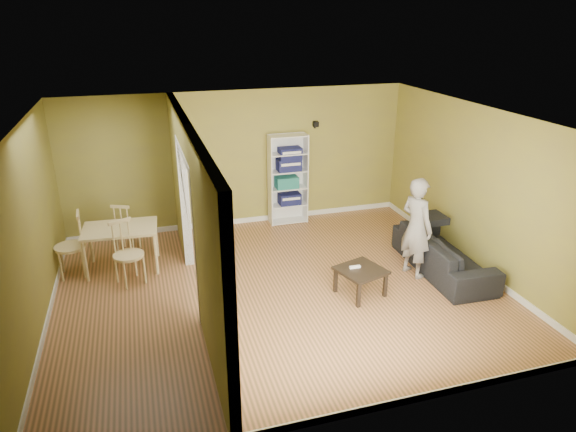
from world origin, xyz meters
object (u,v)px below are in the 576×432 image
object	(u,v)px
coffee_table	(361,273)
chair_near	(128,253)
dining_table	(120,232)
person	(417,219)
chair_far	(127,227)
chair_left	(70,245)
sofa	(444,248)
bookshelf	(287,179)

from	to	relation	value
coffee_table	chair_near	distance (m)	3.51
dining_table	coffee_table	bearing A→B (deg)	-29.17
coffee_table	person	bearing A→B (deg)	18.12
coffee_table	chair_far	size ratio (longest dim) A/B	0.68
chair_left	chair_far	xyz separation A→B (m)	(0.85, 0.67, -0.07)
sofa	chair_left	size ratio (longest dim) A/B	2.00
person	bookshelf	size ratio (longest dim) A/B	1.07
chair_far	person	bearing A→B (deg)	176.31
sofa	chair_far	xyz separation A→B (m)	(-4.86, 2.22, 0.06)
chair_near	chair_far	bearing A→B (deg)	66.47
sofa	dining_table	world-z (taller)	sofa
person	coffee_table	world-z (taller)	person
sofa	dining_table	distance (m)	5.19
dining_table	bookshelf	bearing A→B (deg)	20.85
coffee_table	bookshelf	bearing A→B (deg)	94.04
coffee_table	chair_far	distance (m)	4.14
coffee_table	dining_table	size ratio (longest dim) A/B	0.54
sofa	dining_table	size ratio (longest dim) A/B	1.81
chair_left	chair_far	size ratio (longest dim) A/B	1.14
sofa	chair_left	distance (m)	5.92
sofa	chair_near	bearing A→B (deg)	80.46
sofa	coffee_table	world-z (taller)	sofa
bookshelf	sofa	bearing A→B (deg)	-56.84
chair_left	chair_near	bearing A→B (deg)	55.13
dining_table	chair_near	distance (m)	0.58
dining_table	chair_far	xyz separation A→B (m)	(0.08, 0.66, -0.18)
bookshelf	chair_left	distance (m)	4.11
person	chair_left	world-z (taller)	person
sofa	person	bearing A→B (deg)	88.29
chair_left	chair_far	bearing A→B (deg)	124.91
coffee_table	chair_left	xyz separation A→B (m)	(-4.12, 1.86, 0.17)
person	dining_table	size ratio (longest dim) A/B	1.64
chair_near	sofa	bearing A→B (deg)	-36.43
chair_far	bookshelf	bearing A→B (deg)	-147.04
dining_table	chair_near	world-z (taller)	chair_near
bookshelf	chair_far	size ratio (longest dim) A/B	1.93
sofa	dining_table	bearing A→B (deg)	74.74
bookshelf	dining_table	world-z (taller)	bookshelf
dining_table	chair_left	bearing A→B (deg)	-178.80
coffee_table	chair_left	world-z (taller)	chair_left
sofa	chair_far	bearing A→B (deg)	67.73
dining_table	chair_far	size ratio (longest dim) A/B	1.26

